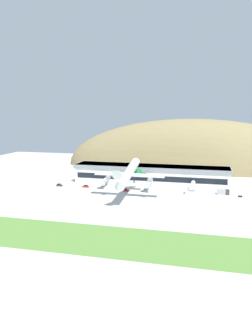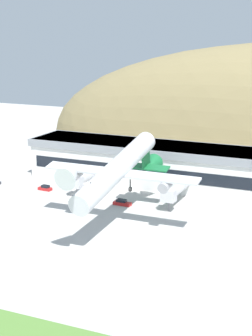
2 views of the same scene
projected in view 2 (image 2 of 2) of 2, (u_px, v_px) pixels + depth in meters
name	position (u px, v px, depth m)	size (l,w,h in m)	color
ground_plane	(121.00, 239.00, 117.76)	(338.05, 338.05, 0.00)	#B7B5AF
terminal_building	(190.00, 165.00, 153.06)	(93.95, 16.60, 11.49)	white
jetway_0	(84.00, 178.00, 149.97)	(3.38, 13.51, 5.43)	silver
jetway_1	(176.00, 190.00, 138.80)	(3.38, 15.17, 5.43)	silver
cargo_airplane	(118.00, 170.00, 122.07)	(36.20, 45.82, 12.92)	silver
service_car_0	(45.00, 188.00, 152.59)	(3.92, 1.92, 1.41)	#B21E1E
service_car_3	(122.00, 203.00, 139.80)	(4.63, 1.92, 1.49)	#B21E1E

